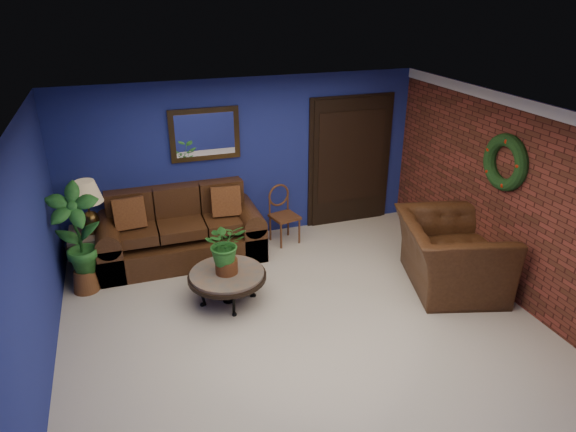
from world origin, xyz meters
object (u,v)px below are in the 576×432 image
object	(u,v)px
end_table	(94,240)
side_chair	(282,210)
coffee_table	(227,276)
armchair	(450,254)
sofa	(181,235)
table_lamp	(87,200)

from	to	relation	value
end_table	side_chair	world-z (taller)	side_chair
end_table	coffee_table	bearing A→B (deg)	-40.92
coffee_table	armchair	world-z (taller)	armchair
sofa	side_chair	size ratio (longest dim) A/B	2.55
coffee_table	table_lamp	size ratio (longest dim) A/B	1.39
coffee_table	end_table	bearing A→B (deg)	139.08
coffee_table	side_chair	world-z (taller)	side_chair
end_table	armchair	bearing A→B (deg)	-23.24
sofa	end_table	distance (m)	1.19
armchair	side_chair	bearing A→B (deg)	56.50
sofa	coffee_table	size ratio (longest dim) A/B	2.36
table_lamp	side_chair	distance (m)	2.82
sofa	end_table	xyz separation A→B (m)	(-1.19, -0.04, 0.13)
end_table	armchair	size ratio (longest dim) A/B	0.47
coffee_table	side_chair	xyz separation A→B (m)	(1.19, 1.43, 0.15)
coffee_table	armchair	xyz separation A→B (m)	(2.88, -0.55, 0.10)
coffee_table	table_lamp	distance (m)	2.20
sofa	armchair	xyz separation A→B (m)	(3.26, -1.95, 0.12)
sofa	side_chair	xyz separation A→B (m)	(1.58, 0.03, 0.17)
sofa	armchair	world-z (taller)	sofa
sofa	coffee_table	bearing A→B (deg)	-74.65
sofa	coffee_table	xyz separation A→B (m)	(0.38, -1.40, 0.02)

